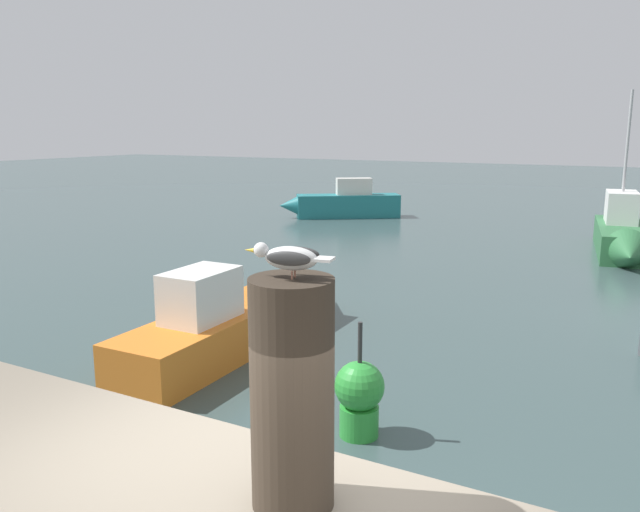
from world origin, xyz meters
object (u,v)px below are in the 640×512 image
seagull (289,257)px  boat_teal (340,204)px  mooring_post (292,395)px  channel_buoy (359,396)px  boat_orange (247,315)px  boat_green (622,236)px

seagull → boat_teal: bearing=116.2°
mooring_post → channel_buoy: bearing=110.7°
seagull → channel_buoy: (-1.43, 3.81, -2.39)m
boat_orange → boat_green: size_ratio=1.01×
boat_green → channel_buoy: (-1.87, -12.75, -0.06)m
mooring_post → boat_teal: 21.83m
boat_teal → boat_orange: bearing=-69.1°
boat_teal → boat_green: 10.47m
boat_green → seagull: bearing=-91.5°
boat_teal → seagull: bearing=-63.8°
boat_teal → boat_green: (10.04, -2.97, 0.01)m
mooring_post → channel_buoy: mooring_post is taller
boat_teal → channel_buoy: (8.18, -15.72, -0.05)m
seagull → boat_orange: bearing=126.8°
mooring_post → seagull: size_ratio=2.63×
seagull → boat_green: boat_green is taller
seagull → boat_teal: (-9.61, 19.53, -2.35)m
boat_green → channel_buoy: bearing=-98.3°
boat_orange → boat_green: boat_green is taller
boat_green → channel_buoy: 12.89m
boat_orange → boat_teal: (-5.21, 13.64, 0.10)m
boat_teal → channel_buoy: size_ratio=3.27×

